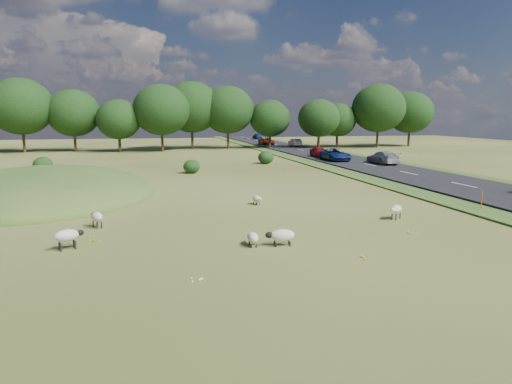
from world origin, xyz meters
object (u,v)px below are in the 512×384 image
(car_3, at_px, (295,142))
(car_4, at_px, (335,155))
(marker_post, at_px, (482,201))
(car_1, at_px, (257,136))
(sheep_4, at_px, (253,237))
(car_7, at_px, (383,157))
(sheep_5, at_px, (97,217))
(sheep_1, at_px, (396,209))
(sheep_2, at_px, (257,199))
(car_2, at_px, (319,152))
(sheep_0, at_px, (281,235))
(sheep_3, at_px, (68,236))
(car_0, at_px, (267,141))

(car_3, xyz_separation_m, car_4, (-3.80, -27.52, 0.04))
(marker_post, height_order, car_1, car_1)
(sheep_4, xyz_separation_m, car_7, (22.01, 28.78, 0.59))
(car_7, bearing_deg, sheep_5, 39.17)
(sheep_1, bearing_deg, sheep_2, -78.94)
(sheep_2, relative_size, car_2, 0.26)
(sheep_2, bearing_deg, sheep_0, -20.09)
(sheep_2, distance_m, car_1, 83.92)
(sheep_2, relative_size, sheep_5, 0.93)
(sheep_3, relative_size, car_7, 0.25)
(sheep_5, bearing_deg, car_4, -67.33)
(sheep_4, relative_size, car_7, 0.22)
(sheep_3, distance_m, car_2, 45.86)
(sheep_1, relative_size, car_2, 0.27)
(sheep_4, xyz_separation_m, car_1, (22.01, 90.83, 0.49))
(sheep_4, relative_size, car_0, 0.22)
(marker_post, height_order, sheep_1, marker_post)
(sheep_3, relative_size, sheep_4, 1.17)
(sheep_5, distance_m, car_0, 66.96)
(sheep_3, height_order, sheep_5, sheep_3)
(sheep_3, bearing_deg, car_1, 48.37)
(sheep_5, bearing_deg, sheep_2, -92.34)
(sheep_3, xyz_separation_m, car_0, (26.00, 65.88, 0.33))
(marker_post, xyz_separation_m, car_1, (6.76, 86.46, 0.28))
(sheep_0, height_order, car_1, car_1)
(marker_post, bearing_deg, car_2, 85.12)
(sheep_0, xyz_separation_m, car_4, (16.98, 33.95, 0.51))
(sheep_4, height_order, car_7, car_7)
(sheep_5, height_order, car_7, car_7)
(sheep_0, height_order, car_7, car_7)
(sheep_0, bearing_deg, car_3, -103.78)
(car_7, bearing_deg, car_3, -90.00)
(car_2, distance_m, car_7, 10.96)
(car_1, relative_size, car_3, 1.02)
(sheep_2, relative_size, car_7, 0.21)
(sheep_5, bearing_deg, car_3, -53.23)
(sheep_1, distance_m, car_1, 88.48)
(car_0, bearing_deg, marker_post, -92.70)
(sheep_3, bearing_deg, car_7, 19.48)
(car_4, bearing_deg, sheep_5, -131.48)
(car_0, height_order, car_3, car_0)
(sheep_3, height_order, car_1, car_1)
(sheep_1, height_order, car_4, car_4)
(car_0, bearing_deg, sheep_3, -111.54)
(marker_post, relative_size, sheep_0, 0.90)
(sheep_0, relative_size, car_7, 0.27)
(sheep_0, relative_size, sheep_1, 1.21)
(sheep_1, bearing_deg, sheep_4, -16.20)
(marker_post, xyz_separation_m, car_0, (2.96, 62.79, 0.35))
(sheep_5, bearing_deg, car_7, -76.68)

